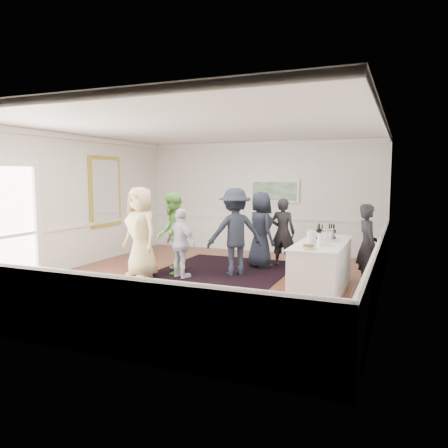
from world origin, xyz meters
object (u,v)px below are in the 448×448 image
at_px(guest_dark_a, 235,232).
at_px(nut_bowl, 309,247).
at_px(guest_navy, 261,230).
at_px(guest_dark_b, 283,232).
at_px(guest_green, 172,233).
at_px(guest_lilac, 181,243).
at_px(serving_table, 322,266).
at_px(ice_bucket, 328,236).
at_px(guest_tan, 141,232).
at_px(bartender, 367,245).

xyz_separation_m(guest_dark_a, nut_bowl, (1.96, -1.55, 0.01)).
bearing_deg(guest_navy, guest_dark_b, -99.43).
relative_size(guest_green, guest_lilac, 1.22).
distance_m(serving_table, ice_bucket, 0.61).
bearing_deg(guest_lilac, guest_tan, 37.06).
relative_size(guest_navy, ice_bucket, 7.05).
bearing_deg(guest_green, guest_lilac, 24.13).
relative_size(serving_table, nut_bowl, 9.48).
height_order(guest_dark_a, ice_bucket, guest_dark_a).
height_order(serving_table, nut_bowl, nut_bowl).
bearing_deg(serving_table, guest_dark_b, 122.97).
distance_m(bartender, guest_lilac, 3.86).
bearing_deg(guest_navy, guest_lilac, 99.17).
bearing_deg(guest_tan, guest_lilac, 37.25).
bearing_deg(guest_green, bartender, 70.68).
bearing_deg(guest_dark_a, bartender, 145.55).
height_order(guest_dark_b, guest_navy, guest_navy).
xyz_separation_m(bartender, ice_bucket, (-0.69, -0.63, 0.24)).
bearing_deg(ice_bucket, nut_bowl, -98.54).
height_order(guest_lilac, guest_dark_b, guest_dark_b).
bearing_deg(bartender, nut_bowl, 131.44).
height_order(guest_dark_a, guest_dark_b, guest_dark_a).
relative_size(guest_green, ice_bucket, 7.08).
relative_size(bartender, ice_bucket, 6.38).
xyz_separation_m(guest_dark_b, guest_navy, (-0.46, -0.33, 0.08)).
distance_m(serving_table, bartender, 1.14).
bearing_deg(guest_tan, guest_green, 72.93).
distance_m(guest_tan, ice_bucket, 3.97).
distance_m(bartender, nut_bowl, 1.87).
height_order(guest_lilac, guest_dark_a, guest_dark_a).
xyz_separation_m(bartender, guest_dark_a, (-2.80, -0.12, 0.14)).
distance_m(ice_bucket, nut_bowl, 1.05).
relative_size(guest_green, nut_bowl, 7.45).
height_order(serving_table, guest_tan, guest_tan).
bearing_deg(guest_dark_a, guest_navy, -141.69).
bearing_deg(guest_lilac, nut_bowl, -175.45).
distance_m(serving_table, guest_lilac, 3.02).
xyz_separation_m(guest_green, ice_bucket, (3.49, -0.13, 0.14)).
bearing_deg(serving_table, guest_green, 175.55).
bearing_deg(nut_bowl, serving_table, 85.14).
relative_size(serving_table, guest_dark_a, 1.21).
bearing_deg(guest_dark_a, nut_bowl, 104.86).
distance_m(guest_tan, guest_lilac, 0.92).
bearing_deg(serving_table, guest_navy, 136.44).
height_order(guest_lilac, guest_navy, guest_navy).
height_order(bartender, guest_tan, guest_tan).
xyz_separation_m(guest_tan, guest_dark_b, (2.56, 2.34, -0.15)).
distance_m(guest_dark_a, ice_bucket, 2.18).
bearing_deg(bartender, serving_table, 113.42).
relative_size(guest_tan, guest_lilac, 1.31).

